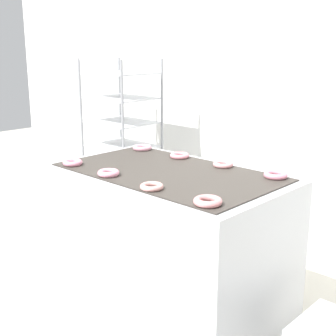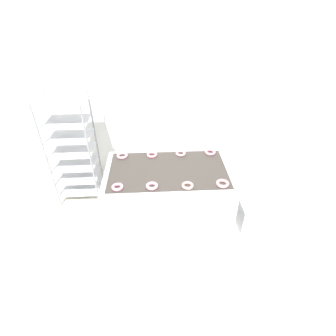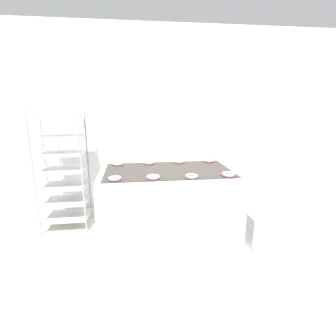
{
  "view_description": "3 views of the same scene",
  "coord_description": "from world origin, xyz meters",
  "px_view_note": "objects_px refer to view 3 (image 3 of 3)",
  "views": [
    {
      "loc": [
        1.9,
        -1.31,
        1.71
      ],
      "look_at": [
        0.0,
        0.69,
        0.98
      ],
      "focal_mm": 50.0,
      "sensor_mm": 36.0,
      "label": 1
    },
    {
      "loc": [
        -0.13,
        -1.78,
        2.71
      ],
      "look_at": [
        0.0,
        0.69,
        0.98
      ],
      "focal_mm": 28.0,
      "sensor_mm": 36.0,
      "label": 2
    },
    {
      "loc": [
        -0.36,
        -2.04,
        1.68
      ],
      "look_at": [
        0.0,
        0.69,
        0.98
      ],
      "focal_mm": 28.0,
      "sensor_mm": 36.0,
      "label": 3
    }
  ],
  "objects_px": {
    "baking_rack_cart": "(63,170)",
    "donut_far_right": "(209,160)",
    "donut_near_right": "(228,174)",
    "donut_near_midleft": "(153,177)",
    "fryer_machine": "(168,211)",
    "donut_far_left": "(118,163)",
    "donut_far_midright": "(179,161)",
    "glaze_bin": "(259,228)",
    "donut_near_left": "(115,178)",
    "donut_near_midright": "(192,176)",
    "donut_far_midleft": "(149,163)"
  },
  "relations": [
    {
      "from": "donut_near_left",
      "to": "donut_near_midleft",
      "type": "height_order",
      "value": "same"
    },
    {
      "from": "donut_far_right",
      "to": "baking_rack_cart",
      "type": "bearing_deg",
      "value": 167.05
    },
    {
      "from": "donut_near_left",
      "to": "donut_near_midleft",
      "type": "xyz_separation_m",
      "value": [
        0.36,
        -0.0,
        0.0
      ]
    },
    {
      "from": "baking_rack_cart",
      "to": "donut_far_midleft",
      "type": "height_order",
      "value": "baking_rack_cart"
    },
    {
      "from": "baking_rack_cart",
      "to": "donut_near_left",
      "type": "height_order",
      "value": "baking_rack_cart"
    },
    {
      "from": "donut_near_left",
      "to": "donut_near_right",
      "type": "bearing_deg",
      "value": -0.1
    },
    {
      "from": "donut_near_right",
      "to": "donut_near_midleft",
      "type": "bearing_deg",
      "value": 179.96
    },
    {
      "from": "donut_near_midleft",
      "to": "fryer_machine",
      "type": "bearing_deg",
      "value": 59.44
    },
    {
      "from": "donut_far_midleft",
      "to": "donut_far_right",
      "type": "xyz_separation_m",
      "value": [
        0.74,
        0.02,
        0.0
      ]
    },
    {
      "from": "donut_near_right",
      "to": "donut_far_right",
      "type": "xyz_separation_m",
      "value": [
        -0.01,
        0.64,
        -0.0
      ]
    },
    {
      "from": "fryer_machine",
      "to": "baking_rack_cart",
      "type": "height_order",
      "value": "baking_rack_cart"
    },
    {
      "from": "donut_far_left",
      "to": "donut_far_midright",
      "type": "bearing_deg",
      "value": 1.21
    },
    {
      "from": "donut_near_midright",
      "to": "donut_far_midleft",
      "type": "xyz_separation_m",
      "value": [
        -0.37,
        0.64,
        0.0
      ]
    },
    {
      "from": "donut_near_midright",
      "to": "donut_far_left",
      "type": "height_order",
      "value": "donut_far_left"
    },
    {
      "from": "donut_far_left",
      "to": "baking_rack_cart",
      "type": "bearing_deg",
      "value": 148.99
    },
    {
      "from": "donut_near_right",
      "to": "donut_far_midleft",
      "type": "relative_size",
      "value": 1.07
    },
    {
      "from": "donut_near_right",
      "to": "donut_far_left",
      "type": "relative_size",
      "value": 1.01
    },
    {
      "from": "donut_near_midright",
      "to": "glaze_bin",
      "type": "bearing_deg",
      "value": 19.3
    },
    {
      "from": "baking_rack_cart",
      "to": "donut_far_right",
      "type": "height_order",
      "value": "baking_rack_cart"
    },
    {
      "from": "donut_near_right",
      "to": "donut_far_midleft",
      "type": "height_order",
      "value": "donut_near_right"
    },
    {
      "from": "baking_rack_cart",
      "to": "donut_near_right",
      "type": "xyz_separation_m",
      "value": [
        1.86,
        -1.07,
        0.17
      ]
    },
    {
      "from": "baking_rack_cart",
      "to": "donut_near_midright",
      "type": "bearing_deg",
      "value": -35.98
    },
    {
      "from": "fryer_machine",
      "to": "baking_rack_cart",
      "type": "xyz_separation_m",
      "value": [
        -1.3,
        0.75,
        0.33
      ]
    },
    {
      "from": "donut_near_midleft",
      "to": "donut_far_right",
      "type": "distance_m",
      "value": 0.98
    },
    {
      "from": "baking_rack_cart",
      "to": "donut_far_left",
      "type": "xyz_separation_m",
      "value": [
        0.74,
        -0.45,
        0.17
      ]
    },
    {
      "from": "donut_near_midright",
      "to": "donut_far_right",
      "type": "height_order",
      "value": "donut_far_right"
    },
    {
      "from": "fryer_machine",
      "to": "donut_far_left",
      "type": "height_order",
      "value": "donut_far_left"
    },
    {
      "from": "donut_near_left",
      "to": "donut_far_right",
      "type": "xyz_separation_m",
      "value": [
        1.1,
        0.64,
        -0.0
      ]
    },
    {
      "from": "baking_rack_cart",
      "to": "donut_far_right",
      "type": "xyz_separation_m",
      "value": [
        1.85,
        -0.43,
        0.17
      ]
    },
    {
      "from": "donut_far_midleft",
      "to": "donut_near_midleft",
      "type": "bearing_deg",
      "value": -90.15
    },
    {
      "from": "donut_far_midright",
      "to": "glaze_bin",
      "type": "bearing_deg",
      "value": -19.19
    },
    {
      "from": "donut_near_right",
      "to": "fryer_machine",
      "type": "bearing_deg",
      "value": 150.81
    },
    {
      "from": "donut_far_left",
      "to": "donut_far_midleft",
      "type": "height_order",
      "value": "donut_far_left"
    },
    {
      "from": "donut_near_left",
      "to": "donut_near_right",
      "type": "relative_size",
      "value": 0.89
    },
    {
      "from": "donut_near_midright",
      "to": "donut_far_midleft",
      "type": "relative_size",
      "value": 0.96
    },
    {
      "from": "fryer_machine",
      "to": "baking_rack_cart",
      "type": "distance_m",
      "value": 1.54
    },
    {
      "from": "glaze_bin",
      "to": "donut_near_left",
      "type": "height_order",
      "value": "donut_near_left"
    },
    {
      "from": "donut_near_left",
      "to": "donut_near_midright",
      "type": "height_order",
      "value": "donut_near_left"
    },
    {
      "from": "donut_near_right",
      "to": "donut_far_right",
      "type": "height_order",
      "value": "donut_near_right"
    },
    {
      "from": "glaze_bin",
      "to": "donut_far_midright",
      "type": "xyz_separation_m",
      "value": [
        -0.93,
        0.32,
        0.78
      ]
    },
    {
      "from": "donut_near_midleft",
      "to": "donut_near_left",
      "type": "bearing_deg",
      "value": 179.77
    },
    {
      "from": "donut_far_left",
      "to": "donut_near_right",
      "type": "bearing_deg",
      "value": -29.07
    },
    {
      "from": "donut_near_midright",
      "to": "donut_near_right",
      "type": "distance_m",
      "value": 0.38
    },
    {
      "from": "donut_near_right",
      "to": "donut_far_midright",
      "type": "height_order",
      "value": "donut_near_right"
    },
    {
      "from": "baking_rack_cart",
      "to": "donut_far_right",
      "type": "bearing_deg",
      "value": -12.95
    },
    {
      "from": "donut_far_midright",
      "to": "donut_far_right",
      "type": "relative_size",
      "value": 0.92
    },
    {
      "from": "donut_near_midleft",
      "to": "donut_near_midright",
      "type": "height_order",
      "value": "donut_near_midleft"
    },
    {
      "from": "glaze_bin",
      "to": "donut_far_left",
      "type": "bearing_deg",
      "value": 169.46
    },
    {
      "from": "fryer_machine",
      "to": "donut_near_right",
      "type": "bearing_deg",
      "value": -29.19
    },
    {
      "from": "glaze_bin",
      "to": "donut_far_left",
      "type": "height_order",
      "value": "donut_far_left"
    }
  ]
}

